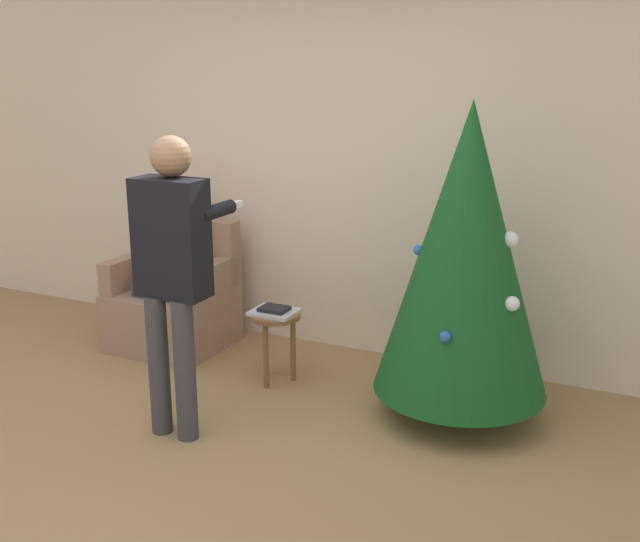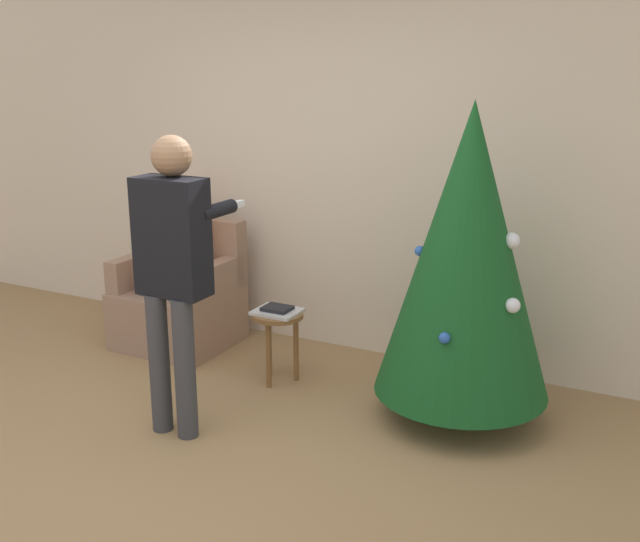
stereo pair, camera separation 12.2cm
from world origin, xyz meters
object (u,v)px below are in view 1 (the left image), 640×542
Objects in this scene: christmas_tree at (466,251)px; side_stool at (275,327)px; armchair at (175,302)px; person_standing at (172,262)px; person_seated at (171,257)px.

christmas_tree reaches higher than side_stool.
christmas_tree is 1.40m from side_stool.
person_standing reaches higher than armchair.
armchair reaches higher than side_stool.
christmas_tree is at bearing 1.66° from side_stool.
armchair is at bearing 90.00° from person_seated.
person_seated is 1.44m from person_standing.
christmas_tree reaches higher than person_seated.
christmas_tree reaches higher than person_standing.
person_standing is 1.07m from side_stool.
person_seated is at bearing 127.47° from person_standing.
side_stool is (-1.24, -0.04, -0.64)m from christmas_tree.
christmas_tree is 2.29m from person_seated.
person_standing reaches higher than person_seated.
armchair is 0.55× the size of person_standing.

